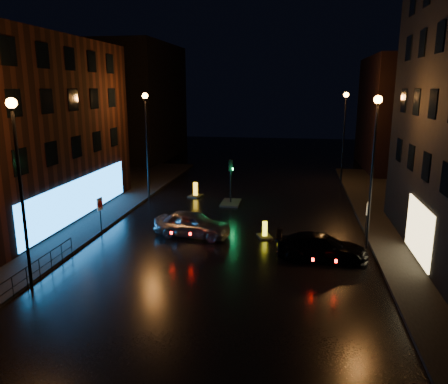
# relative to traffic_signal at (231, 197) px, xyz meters

# --- Properties ---
(ground) EXTENTS (120.00, 120.00, 0.00)m
(ground) POSITION_rel_traffic_signal_xyz_m (1.20, -14.00, -0.50)
(ground) COLOR black
(ground) RESTS_ON ground
(pavement_left) EXTENTS (12.00, 44.00, 0.15)m
(pavement_left) POSITION_rel_traffic_signal_xyz_m (-12.80, -6.00, -0.43)
(pavement_left) COLOR black
(pavement_left) RESTS_ON ground
(building_left) EXTENTS (10.00, 18.00, 12.00)m
(building_left) POSITION_rel_traffic_signal_xyz_m (-14.30, -6.00, 5.50)
(building_left) COLOR black
(building_left) RESTS_ON ground
(building_far_left) EXTENTS (8.00, 16.00, 14.00)m
(building_far_left) POSITION_rel_traffic_signal_xyz_m (-14.80, 21.00, 6.50)
(building_far_left) COLOR black
(building_far_left) RESTS_ON ground
(building_far_right) EXTENTS (8.00, 14.00, 12.00)m
(building_far_right) POSITION_rel_traffic_signal_xyz_m (16.20, 18.00, 5.50)
(building_far_right) COLOR black
(building_far_right) RESTS_ON ground
(street_lamp_lnear) EXTENTS (0.44, 0.44, 8.37)m
(street_lamp_lnear) POSITION_rel_traffic_signal_xyz_m (-6.60, -16.00, 5.06)
(street_lamp_lnear) COLOR black
(street_lamp_lnear) RESTS_ON ground
(street_lamp_lfar) EXTENTS (0.44, 0.44, 8.37)m
(street_lamp_lfar) POSITION_rel_traffic_signal_xyz_m (-6.60, -0.00, 5.06)
(street_lamp_lfar) COLOR black
(street_lamp_lfar) RESTS_ON ground
(street_lamp_rnear) EXTENTS (0.44, 0.44, 8.37)m
(street_lamp_rnear) POSITION_rel_traffic_signal_xyz_m (9.00, -8.00, 5.06)
(street_lamp_rnear) COLOR black
(street_lamp_rnear) RESTS_ON ground
(street_lamp_rfar) EXTENTS (0.44, 0.44, 8.37)m
(street_lamp_rfar) POSITION_rel_traffic_signal_xyz_m (9.00, 8.00, 5.06)
(street_lamp_rfar) COLOR black
(street_lamp_rfar) RESTS_ON ground
(traffic_signal) EXTENTS (1.40, 2.40, 3.45)m
(traffic_signal) POSITION_rel_traffic_signal_xyz_m (0.00, 0.00, 0.00)
(traffic_signal) COLOR black
(traffic_signal) RESTS_ON ground
(guard_railing) EXTENTS (0.05, 6.04, 1.00)m
(guard_railing) POSITION_rel_traffic_signal_xyz_m (-6.80, -15.00, 0.24)
(guard_railing) COLOR black
(guard_railing) RESTS_ON ground
(silver_hatchback) EXTENTS (4.78, 2.43, 1.56)m
(silver_hatchback) POSITION_rel_traffic_signal_xyz_m (-1.12, -7.96, 0.28)
(silver_hatchback) COLOR #9DA0A5
(silver_hatchback) RESTS_ON ground
(dark_sedan) EXTENTS (4.74, 1.94, 1.37)m
(dark_sedan) POSITION_rel_traffic_signal_xyz_m (6.35, -10.44, 0.18)
(dark_sedan) COLOR black
(dark_sedan) RESTS_ON ground
(bollard_near) EXTENTS (1.09, 1.31, 0.99)m
(bollard_near) POSITION_rel_traffic_signal_xyz_m (3.19, -7.42, -0.29)
(bollard_near) COLOR black
(bollard_near) RESTS_ON ground
(bollard_far) EXTENTS (1.17, 1.52, 1.19)m
(bollard_far) POSITION_rel_traffic_signal_xyz_m (-3.20, 1.72, -0.24)
(bollard_far) COLOR black
(bollard_far) RESTS_ON ground
(road_sign_left) EXTENTS (0.12, 0.56, 2.31)m
(road_sign_left) POSITION_rel_traffic_signal_xyz_m (-6.70, -8.56, 1.23)
(road_sign_left) COLOR black
(road_sign_left) RESTS_ON ground
(road_sign_right) EXTENTS (0.17, 0.54, 2.23)m
(road_sign_right) POSITION_rel_traffic_signal_xyz_m (9.10, -6.69, 1.17)
(road_sign_right) COLOR black
(road_sign_right) RESTS_ON ground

